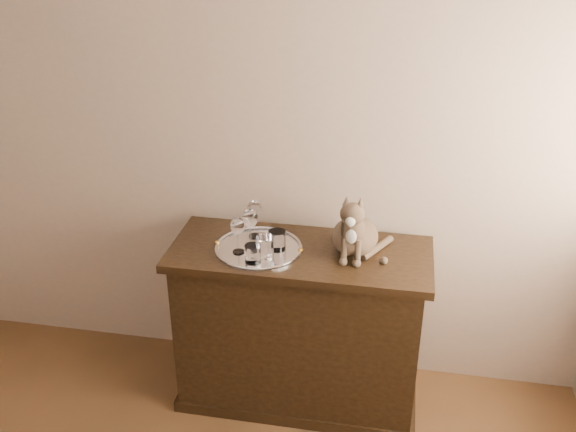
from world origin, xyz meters
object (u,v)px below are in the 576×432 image
wine_glass_c (238,235)px  wine_glass_d (250,228)px  wine_glass_b (255,219)px  tray (258,249)px  sideboard (299,327)px  tumbler_b (253,254)px  tumbler_a (265,247)px  tumbler_c (277,240)px  cat (356,220)px

wine_glass_c → wine_glass_d: bearing=53.4°
wine_glass_b → tray: bearing=-69.3°
sideboard → wine_glass_b: 0.58m
wine_glass_b → tumbler_b: 0.24m
wine_glass_b → tumbler_a: (0.08, -0.17, -0.05)m
tumbler_c → tumbler_b: bearing=-121.0°
tumbler_b → cat: (0.43, 0.19, 0.11)m
tray → wine_glass_d: size_ratio=2.07×
wine_glass_b → wine_glass_c: (-0.04, -0.16, -0.01)m
tumbler_a → tumbler_b: tumbler_a is taller
wine_glass_c → tumbler_c: 0.18m
sideboard → tumbler_b: (-0.18, -0.15, 0.47)m
sideboard → wine_glass_c: (-0.27, -0.08, 0.52)m
tumbler_c → sideboard: bearing=10.3°
tumbler_c → cat: 0.37m
cat → wine_glass_b: bearing=178.0°
wine_glass_b → tumbler_b: wine_glass_b is taller
wine_glass_c → tumbler_b: bearing=-41.1°
wine_glass_d → cat: (0.47, 0.06, 0.06)m
wine_glass_b → cat: (0.47, -0.05, 0.06)m
tumbler_a → tumbler_c: 0.08m
tumbler_c → wine_glass_d: bearing=-178.9°
tray → wine_glass_c: wine_glass_c is taller
tumbler_a → cat: (0.39, 0.13, 0.11)m
tumbler_a → tumbler_c: tumbler_a is taller
tray → wine_glass_b: 0.15m
cat → tumbler_c: bearing=-167.6°
wine_glass_b → tumbler_c: wine_glass_b is taller
tray → tumbler_b: bearing=-88.1°
sideboard → tumbler_a: bearing=-147.8°
wine_glass_b → tumbler_b: (0.05, -0.23, -0.05)m
tumbler_a → cat: 0.42m
tray → tumbler_b: tumbler_b is taller
wine_glass_b → tumbler_c: 0.17m
tray → wine_glass_c: 0.13m
tray → tumbler_a: bearing=-55.3°
sideboard → tumbler_b: size_ratio=14.52×
wine_glass_d → tray: bearing=-12.8°
wine_glass_d → tumbler_c: 0.13m
tray → tumbler_a: size_ratio=4.29×
wine_glass_b → tumbler_c: bearing=-38.5°
wine_glass_b → wine_glass_d: 0.10m
wine_glass_b → cat: cat is taller
wine_glass_b → tumbler_a: wine_glass_b is taller
wine_glass_c → wine_glass_b: bearing=76.4°
sideboard → cat: size_ratio=3.74×
wine_glass_c → wine_glass_d: 0.07m
tumbler_a → cat: cat is taller
tray → wine_glass_b: size_ratio=2.15×
tray → wine_glass_d: (-0.04, 0.01, 0.10)m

